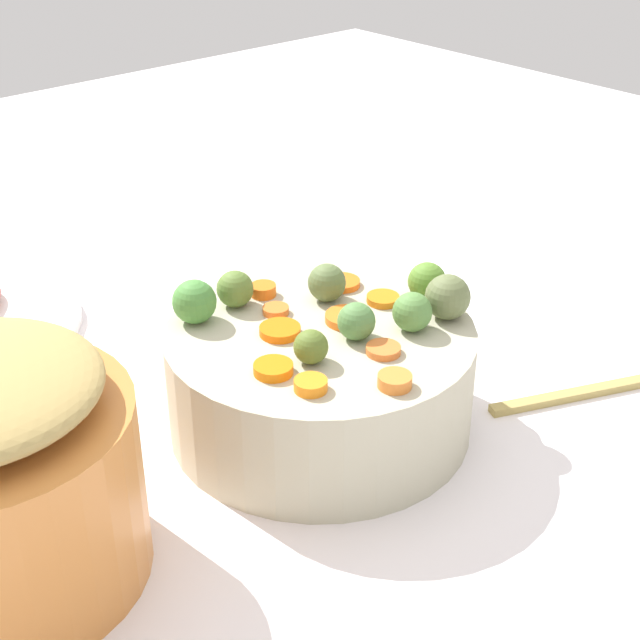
{
  "coord_description": "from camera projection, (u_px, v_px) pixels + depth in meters",
  "views": [
    {
      "loc": [
        -0.58,
        0.49,
        0.54
      ],
      "look_at": [
        -0.04,
        0.01,
        0.13
      ],
      "focal_mm": 52.6,
      "sensor_mm": 36.0,
      "label": 1
    }
  ],
  "objects": [
    {
      "name": "carrot_slice_8",
      "position": [
        263.0,
        290.0,
        0.89
      ],
      "size": [
        0.03,
        0.03,
        0.01
      ],
      "primitive_type": "cylinder",
      "rotation": [
        0.0,
        0.0,
        1.63
      ],
      "color": "orange",
      "rests_on": "serving_bowl_carrots"
    },
    {
      "name": "carrot_slice_2",
      "position": [
        280.0,
        330.0,
        0.83
      ],
      "size": [
        0.05,
        0.05,
        0.01
      ],
      "primitive_type": "cylinder",
      "rotation": [
        0.0,
        0.0,
        5.56
      ],
      "color": "orange",
      "rests_on": "serving_bowl_carrots"
    },
    {
      "name": "carrot_slice_6",
      "position": [
        383.0,
        350.0,
        0.8
      ],
      "size": [
        0.04,
        0.04,
        0.01
      ],
      "primitive_type": "cylinder",
      "rotation": [
        0.0,
        0.0,
        1.03
      ],
      "color": "orange",
      "rests_on": "serving_bowl_carrots"
    },
    {
      "name": "carrot_slice_3",
      "position": [
        276.0,
        310.0,
        0.86
      ],
      "size": [
        0.03,
        0.03,
        0.01
      ],
      "primitive_type": "cylinder",
      "rotation": [
        0.0,
        0.0,
        0.18
      ],
      "color": "orange",
      "rests_on": "serving_bowl_carrots"
    },
    {
      "name": "brussels_sprout_4",
      "position": [
        311.0,
        347.0,
        0.78
      ],
      "size": [
        0.03,
        0.03,
        0.03
      ],
      "primitive_type": "sphere",
      "color": "#546B27",
      "rests_on": "serving_bowl_carrots"
    },
    {
      "name": "brussels_sprout_1",
      "position": [
        448.0,
        297.0,
        0.85
      ],
      "size": [
        0.04,
        0.04,
        0.04
      ],
      "primitive_type": "sphere",
      "color": "#606C41",
      "rests_on": "serving_bowl_carrots"
    },
    {
      "name": "brussels_sprout_5",
      "position": [
        235.0,
        289.0,
        0.87
      ],
      "size": [
        0.03,
        0.03,
        0.03
      ],
      "primitive_type": "sphere",
      "color": "#587430",
      "rests_on": "serving_bowl_carrots"
    },
    {
      "name": "carrot_slice_0",
      "position": [
        342.0,
        283.0,
        0.91
      ],
      "size": [
        0.05,
        0.05,
        0.01
      ],
      "primitive_type": "cylinder",
      "rotation": [
        0.0,
        0.0,
        0.7
      ],
      "color": "orange",
      "rests_on": "serving_bowl_carrots"
    },
    {
      "name": "carrot_slice_4",
      "position": [
        383.0,
        299.0,
        0.88
      ],
      "size": [
        0.04,
        0.04,
        0.01
      ],
      "primitive_type": "cylinder",
      "rotation": [
        0.0,
        0.0,
        5.88
      ],
      "color": "orange",
      "rests_on": "serving_bowl_carrots"
    },
    {
      "name": "serving_bowl_carrots",
      "position": [
        320.0,
        378.0,
        0.86
      ],
      "size": [
        0.28,
        0.28,
        0.1
      ],
      "primitive_type": "cylinder",
      "color": "#B5B095",
      "rests_on": "tabletop"
    },
    {
      "name": "brussels_sprout_2",
      "position": [
        326.0,
        282.0,
        0.88
      ],
      "size": [
        0.04,
        0.04,
        0.04
      ],
      "primitive_type": "sphere",
      "color": "#5A6D3D",
      "rests_on": "serving_bowl_carrots"
    },
    {
      "name": "brussels_sprout_0",
      "position": [
        427.0,
        281.0,
        0.88
      ],
      "size": [
        0.04,
        0.04,
        0.04
      ],
      "primitive_type": "sphere",
      "color": "#54812B",
      "rests_on": "serving_bowl_carrots"
    },
    {
      "name": "carrot_slice_9",
      "position": [
        395.0,
        381.0,
        0.75
      ],
      "size": [
        0.03,
        0.03,
        0.01
      ],
      "primitive_type": "cylinder",
      "rotation": [
        0.0,
        0.0,
        1.39
      ],
      "color": "orange",
      "rests_on": "serving_bowl_carrots"
    },
    {
      "name": "brussels_sprout_6",
      "position": [
        354.0,
        322.0,
        0.81
      ],
      "size": [
        0.03,
        0.03,
        0.03
      ],
      "primitive_type": "sphere",
      "color": "#518041",
      "rests_on": "serving_bowl_carrots"
    },
    {
      "name": "carrot_slice_7",
      "position": [
        347.0,
        318.0,
        0.85
      ],
      "size": [
        0.05,
        0.05,
        0.01
      ],
      "primitive_type": "cylinder",
      "rotation": [
        0.0,
        0.0,
        2.67
      ],
      "color": "orange",
      "rests_on": "serving_bowl_carrots"
    },
    {
      "name": "carrot_slice_1",
      "position": [
        311.0,
        385.0,
        0.75
      ],
      "size": [
        0.04,
        0.04,
        0.01
      ],
      "primitive_type": "cylinder",
      "rotation": [
        0.0,
        0.0,
        5.2
      ],
      "color": "orange",
      "rests_on": "serving_bowl_carrots"
    },
    {
      "name": "tabletop",
      "position": [
        305.0,
        410.0,
        0.92
      ],
      "size": [
        2.4,
        2.4,
        0.02
      ],
      "primitive_type": "cube",
      "color": "white",
      "rests_on": "ground"
    },
    {
      "name": "carrot_slice_5",
      "position": [
        273.0,
        369.0,
        0.77
      ],
      "size": [
        0.05,
        0.05,
        0.01
      ],
      "primitive_type": "cylinder",
      "rotation": [
        0.0,
        0.0,
        3.67
      ],
      "color": "orange",
      "rests_on": "serving_bowl_carrots"
    },
    {
      "name": "brussels_sprout_3",
      "position": [
        194.0,
        302.0,
        0.84
      ],
      "size": [
        0.04,
        0.04,
        0.04
      ],
      "primitive_type": "sphere",
      "color": "#48873A",
      "rests_on": "serving_bowl_carrots"
    },
    {
      "name": "brussels_sprout_7",
      "position": [
        412.0,
        312.0,
        0.83
      ],
      "size": [
        0.04,
        0.04,
        0.04
      ],
      "primitive_type": "sphere",
      "color": "#55853F",
      "rests_on": "serving_bowl_carrots"
    }
  ]
}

